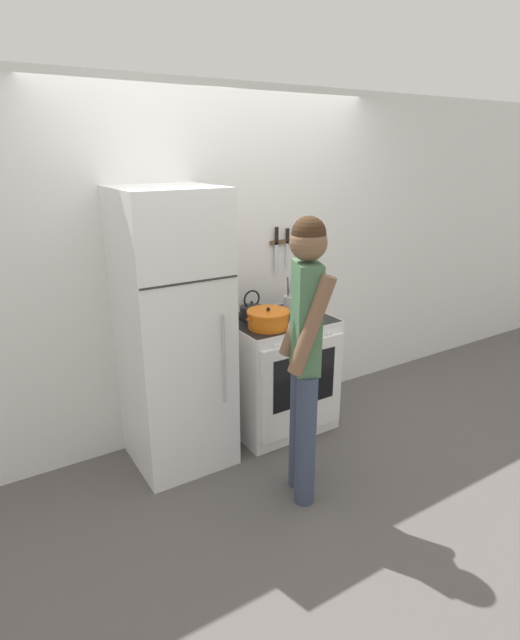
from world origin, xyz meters
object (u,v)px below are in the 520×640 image
(tea_kettle, at_px, (252,310))
(person, at_px, (305,347))
(stove_range, at_px, (280,373))
(refrigerator, at_px, (174,333))
(utensil_jar, at_px, (290,302))
(dutch_oven_pot, at_px, (268,319))

(tea_kettle, height_order, person, person)
(stove_range, bearing_deg, refrigerator, 178.38)
(utensil_jar, bearing_deg, stove_range, -141.16)
(dutch_oven_pot, xyz_separation_m, tea_kettle, (0.01, 0.24, -0.00))
(tea_kettle, relative_size, person, 0.13)
(utensil_jar, bearing_deg, dutch_oven_pot, -145.56)
(dutch_oven_pot, height_order, utensil_jar, utensil_jar)
(tea_kettle, bearing_deg, stove_range, -43.07)
(refrigerator, xyz_separation_m, utensil_jar, (1.03, 0.13, 0.02))
(refrigerator, xyz_separation_m, person, (0.50, -0.78, 0.06))
(refrigerator, distance_m, utensil_jar, 1.04)
(refrigerator, bearing_deg, person, -57.67)
(stove_range, xyz_separation_m, tea_kettle, (-0.16, 0.15, 0.50))
(tea_kettle, bearing_deg, person, -101.54)
(refrigerator, bearing_deg, stove_range, -1.62)
(dutch_oven_pot, distance_m, person, 0.69)
(person, bearing_deg, dutch_oven_pot, 9.17)
(refrigerator, relative_size, dutch_oven_pot, 5.47)
(stove_range, distance_m, person, 1.00)
(stove_range, bearing_deg, tea_kettle, 136.93)
(tea_kettle, distance_m, utensil_jar, 0.35)
(tea_kettle, bearing_deg, refrigerator, -169.59)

